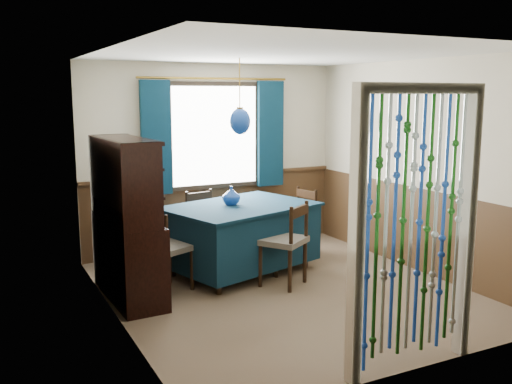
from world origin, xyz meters
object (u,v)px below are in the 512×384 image
chair_near (286,242)px  vase_sideboard (125,205)px  vase_table (231,196)px  chair_far (205,223)px  pendant_lamp (240,121)px  bowl_shelf (137,190)px  dining_table (240,234)px  sideboard (127,243)px  chair_left (166,249)px  chair_right (298,220)px

chair_near → vase_sideboard: size_ratio=4.91×
vase_table → chair_near: bearing=-65.7°
chair_far → pendant_lamp: (0.16, -0.72, 1.33)m
bowl_shelf → dining_table: bearing=20.5°
chair_far → bowl_shelf: (-1.19, -1.22, 0.70)m
dining_table → sideboard: size_ratio=1.17×
chair_far → dining_table: bearing=93.7°
vase_table → dining_table: bearing=-36.5°
bowl_shelf → chair_left: bearing=34.7°
chair_near → sideboard: size_ratio=0.56×
chair_right → vase_table: size_ratio=4.40×
dining_table → chair_right: (0.97, 0.31, 0.00)m
dining_table → chair_near: size_ratio=2.08×
chair_far → chair_right: size_ratio=0.99×
vase_table → bowl_shelf: 1.41m
chair_far → sideboard: size_ratio=0.53×
dining_table → vase_table: vase_table is taller
vase_table → bowl_shelf: bearing=-155.8°
chair_left → sideboard: size_ratio=0.53×
dining_table → vase_table: 0.46m
chair_right → sideboard: bearing=95.0°
chair_near → chair_far: chair_near is taller
vase_table → chair_far: bearing=96.7°
sideboard → vase_sideboard: (0.06, 0.30, 0.35)m
chair_far → sideboard: (-1.25, -0.98, 0.12)m
chair_right → pendant_lamp: bearing=99.1°
dining_table → chair_left: (-1.00, -0.26, 0.01)m
sideboard → vase_table: (1.32, 0.32, 0.33)m
vase_table → chair_right: bearing=12.9°
chair_near → chair_right: bearing=19.0°
vase_table → vase_sideboard: size_ratio=1.05×
chair_near → chair_left: size_ratio=1.05×
chair_right → vase_sideboard: bearing=88.0°
chair_far → pendant_lamp: size_ratio=1.02×
sideboard → chair_left: bearing=-2.1°
chair_near → vase_sideboard: vase_sideboard is taller
vase_sideboard → chair_right: bearing=6.4°
dining_table → bowl_shelf: bowl_shelf is taller
chair_right → pendant_lamp: 1.67m
sideboard → pendant_lamp: 1.88m
chair_left → pendant_lamp: bearing=81.2°
chair_left → sideboard: (-0.41, -0.00, 0.11)m
chair_far → chair_left: size_ratio=0.98×
chair_far → chair_left: 1.28m
chair_right → vase_sideboard: (-2.32, -0.26, 0.46)m
chair_right → pendant_lamp: size_ratio=1.03×
pendant_lamp → chair_far: bearing=102.8°
chair_right → bowl_shelf: 2.56m
pendant_lamp → vase_table: (-0.09, 0.06, -0.88)m
bowl_shelf → chair_near: bearing=-5.5°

